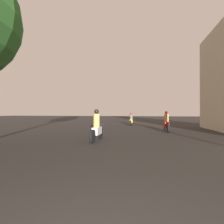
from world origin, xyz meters
TOP-DOWN VIEW (x-y plane):
  - motorcycle_silver at (-2.00, 6.72)m, footprint 0.60×1.98m
  - motorcycle_red at (2.12, 11.43)m, footprint 0.60×2.11m
  - motorcycle_yellow at (-0.90, 16.38)m, footprint 0.60×2.02m

SIDE VIEW (x-z plane):
  - motorcycle_yellow at x=-0.90m, z-range -0.14..1.30m
  - motorcycle_red at x=2.12m, z-range -0.15..1.40m
  - motorcycle_silver at x=-2.00m, z-range -0.16..1.45m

